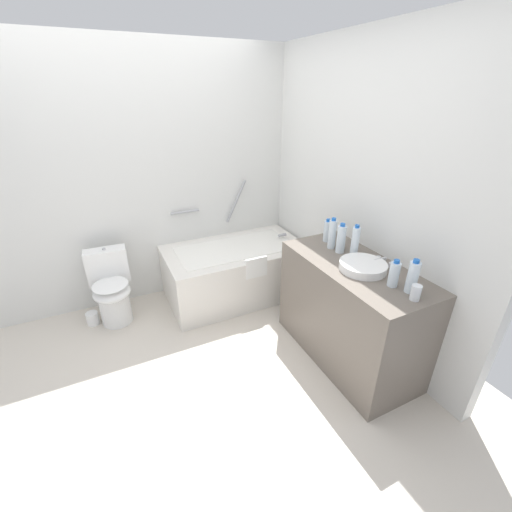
# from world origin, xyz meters

# --- Properties ---
(ground_plane) EXTENTS (4.06, 4.06, 0.00)m
(ground_plane) POSITION_xyz_m (0.00, 0.00, 0.00)
(ground_plane) COLOR beige
(wall_back_tiled) EXTENTS (3.46, 0.10, 2.41)m
(wall_back_tiled) POSITION_xyz_m (0.00, 1.21, 1.21)
(wall_back_tiled) COLOR silver
(wall_back_tiled) RESTS_ON ground_plane
(wall_right_mirror) EXTENTS (0.10, 2.73, 2.41)m
(wall_right_mirror) POSITION_xyz_m (1.58, 0.00, 1.21)
(wall_right_mirror) COLOR silver
(wall_right_mirror) RESTS_ON ground_plane
(bathtub) EXTENTS (1.42, 0.80, 1.14)m
(bathtub) POSITION_xyz_m (0.80, 0.76, 0.30)
(bathtub) COLOR silver
(bathtub) RESTS_ON ground_plane
(toilet) EXTENTS (0.37, 0.48, 0.70)m
(toilet) POSITION_xyz_m (-0.42, 0.85, 0.33)
(toilet) COLOR white
(toilet) RESTS_ON ground_plane
(vanity_counter) EXTENTS (0.57, 1.20, 0.85)m
(vanity_counter) POSITION_xyz_m (1.25, -0.49, 0.42)
(vanity_counter) COLOR #6B6056
(vanity_counter) RESTS_ON ground_plane
(sink_basin) EXTENTS (0.33, 0.33, 0.06)m
(sink_basin) POSITION_xyz_m (1.23, -0.57, 0.88)
(sink_basin) COLOR white
(sink_basin) RESTS_ON vanity_counter
(sink_faucet) EXTENTS (0.12, 0.15, 0.06)m
(sink_faucet) POSITION_xyz_m (1.43, -0.57, 0.87)
(sink_faucet) COLOR silver
(sink_faucet) RESTS_ON vanity_counter
(water_bottle_0) EXTENTS (0.07, 0.07, 0.20)m
(water_bottle_0) POSITION_xyz_m (1.31, -0.04, 0.94)
(water_bottle_0) COLOR silver
(water_bottle_0) RESTS_ON vanity_counter
(water_bottle_1) EXTENTS (0.07, 0.07, 0.19)m
(water_bottle_1) POSITION_xyz_m (1.26, -0.82, 0.93)
(water_bottle_1) COLOR silver
(water_bottle_1) RESTS_ON vanity_counter
(water_bottle_2) EXTENTS (0.06, 0.06, 0.26)m
(water_bottle_2) POSITION_xyz_m (1.26, -0.17, 0.97)
(water_bottle_2) COLOR silver
(water_bottle_2) RESTS_ON vanity_counter
(water_bottle_3) EXTENTS (0.07, 0.07, 0.23)m
(water_bottle_3) POSITION_xyz_m (1.30, -0.93, 0.95)
(water_bottle_3) COLOR silver
(water_bottle_3) RESTS_ON vanity_counter
(water_bottle_4) EXTENTS (0.07, 0.07, 0.24)m
(water_bottle_4) POSITION_xyz_m (1.27, -0.26, 0.96)
(water_bottle_4) COLOR silver
(water_bottle_4) RESTS_ON vanity_counter
(water_bottle_5) EXTENTS (0.06, 0.06, 0.26)m
(water_bottle_5) POSITION_xyz_m (1.32, -0.37, 0.97)
(water_bottle_5) COLOR silver
(water_bottle_5) RESTS_ON vanity_counter
(drinking_glass_0) EXTENTS (0.06, 0.06, 0.10)m
(drinking_glass_0) POSITION_xyz_m (1.26, -1.00, 0.90)
(drinking_glass_0) COLOR white
(drinking_glass_0) RESTS_ON vanity_counter
(drinking_glass_1) EXTENTS (0.07, 0.07, 0.08)m
(drinking_glass_1) POSITION_xyz_m (1.33, -0.21, 0.89)
(drinking_glass_1) COLOR white
(drinking_glass_1) RESTS_ON vanity_counter
(toilet_paper_roll) EXTENTS (0.11, 0.11, 0.12)m
(toilet_paper_roll) POSITION_xyz_m (-0.64, 0.86, 0.06)
(toilet_paper_roll) COLOR white
(toilet_paper_roll) RESTS_ON ground_plane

